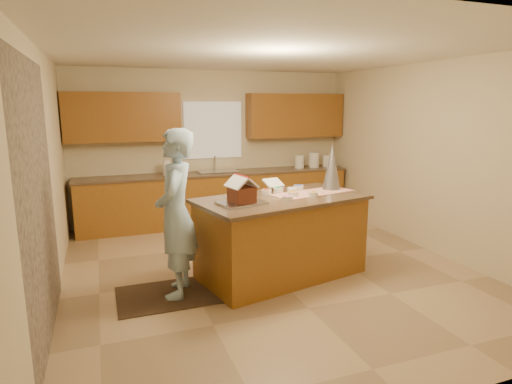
# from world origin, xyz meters

# --- Properties ---
(floor) EXTENTS (5.50, 5.50, 0.00)m
(floor) POSITION_xyz_m (0.00, 0.00, 0.00)
(floor) COLOR tan
(floor) RESTS_ON ground
(ceiling) EXTENTS (5.50, 5.50, 0.00)m
(ceiling) POSITION_xyz_m (0.00, 0.00, 2.70)
(ceiling) COLOR silver
(ceiling) RESTS_ON floor
(wall_back) EXTENTS (5.50, 5.50, 0.00)m
(wall_back) POSITION_xyz_m (0.00, 2.75, 1.35)
(wall_back) COLOR beige
(wall_back) RESTS_ON floor
(wall_front) EXTENTS (5.50, 5.50, 0.00)m
(wall_front) POSITION_xyz_m (0.00, -2.75, 1.35)
(wall_front) COLOR beige
(wall_front) RESTS_ON floor
(wall_left) EXTENTS (5.50, 5.50, 0.00)m
(wall_left) POSITION_xyz_m (-2.50, 0.00, 1.35)
(wall_left) COLOR beige
(wall_left) RESTS_ON floor
(wall_right) EXTENTS (5.50, 5.50, 0.00)m
(wall_right) POSITION_xyz_m (2.50, 0.00, 1.35)
(wall_right) COLOR beige
(wall_right) RESTS_ON floor
(stone_accent) EXTENTS (0.00, 2.50, 2.50)m
(stone_accent) POSITION_xyz_m (-2.48, -0.80, 1.25)
(stone_accent) COLOR gray
(stone_accent) RESTS_ON wall_left
(window_curtain) EXTENTS (1.05, 0.03, 1.00)m
(window_curtain) POSITION_xyz_m (0.00, 2.72, 1.65)
(window_curtain) COLOR white
(window_curtain) RESTS_ON wall_back
(back_counter_base) EXTENTS (4.80, 0.60, 0.88)m
(back_counter_base) POSITION_xyz_m (0.00, 2.45, 0.44)
(back_counter_base) COLOR #8E5D1D
(back_counter_base) RESTS_ON floor
(back_counter_top) EXTENTS (4.85, 0.63, 0.04)m
(back_counter_top) POSITION_xyz_m (0.00, 2.45, 0.90)
(back_counter_top) COLOR brown
(back_counter_top) RESTS_ON back_counter_base
(upper_cabinet_left) EXTENTS (1.85, 0.35, 0.80)m
(upper_cabinet_left) POSITION_xyz_m (-1.55, 2.57, 1.90)
(upper_cabinet_left) COLOR brown
(upper_cabinet_left) RESTS_ON wall_back
(upper_cabinet_right) EXTENTS (1.85, 0.35, 0.80)m
(upper_cabinet_right) POSITION_xyz_m (1.55, 2.57, 1.90)
(upper_cabinet_right) COLOR brown
(upper_cabinet_right) RESTS_ON wall_back
(sink) EXTENTS (0.70, 0.45, 0.12)m
(sink) POSITION_xyz_m (0.00, 2.45, 0.89)
(sink) COLOR silver
(sink) RESTS_ON back_counter_top
(faucet) EXTENTS (0.03, 0.03, 0.28)m
(faucet) POSITION_xyz_m (0.00, 2.63, 1.06)
(faucet) COLOR silver
(faucet) RESTS_ON back_counter_top
(island_base) EXTENTS (2.12, 1.38, 0.96)m
(island_base) POSITION_xyz_m (0.08, -0.21, 0.48)
(island_base) COLOR #8E5D1D
(island_base) RESTS_ON floor
(island_top) EXTENTS (2.23, 1.48, 0.04)m
(island_top) POSITION_xyz_m (0.08, -0.21, 0.98)
(island_top) COLOR brown
(island_top) RESTS_ON island_base
(table_runner) EXTENTS (1.15, 0.62, 0.01)m
(table_runner) POSITION_xyz_m (0.56, -0.10, 1.00)
(table_runner) COLOR #B72A0D
(table_runner) RESTS_ON island_top
(baking_tray) EXTENTS (0.57, 0.47, 0.03)m
(baking_tray) POSITION_xyz_m (-0.49, -0.39, 1.01)
(baking_tray) COLOR silver
(baking_tray) RESTS_ON island_top
(cookbook) EXTENTS (0.27, 0.23, 0.10)m
(cookbook) POSITION_xyz_m (0.15, 0.23, 1.10)
(cookbook) COLOR white
(cookbook) RESTS_ON island_top
(tinsel_tree) EXTENTS (0.29, 0.29, 0.60)m
(tinsel_tree) POSITION_xyz_m (0.90, 0.03, 1.30)
(tinsel_tree) COLOR #B8BAC5
(tinsel_tree) RESTS_ON island_top
(rug) EXTENTS (1.25, 0.82, 0.01)m
(rug) POSITION_xyz_m (-1.27, -0.32, 0.01)
(rug) COLOR black
(rug) RESTS_ON floor
(boy) EXTENTS (0.63, 0.78, 1.85)m
(boy) POSITION_xyz_m (-1.22, -0.32, 0.94)
(boy) COLOR #A1C6E5
(boy) RESTS_ON rug
(canister_a) EXTENTS (0.18, 0.18, 0.24)m
(canister_a) POSITION_xyz_m (1.60, 2.45, 1.04)
(canister_a) COLOR white
(canister_a) RESTS_ON back_counter_top
(canister_b) EXTENTS (0.20, 0.20, 0.29)m
(canister_b) POSITION_xyz_m (1.91, 2.45, 1.06)
(canister_b) COLOR white
(canister_b) RESTS_ON back_counter_top
(canister_c) EXTENTS (0.15, 0.15, 0.22)m
(canister_c) POSITION_xyz_m (2.19, 2.45, 1.03)
(canister_c) COLOR white
(canister_c) RESTS_ON back_counter_top
(paper_towel) EXTENTS (0.12, 0.12, 0.26)m
(paper_towel) POSITION_xyz_m (-0.90, 2.45, 1.05)
(paper_towel) COLOR white
(paper_towel) RESTS_ON back_counter_top
(gingerbread_house) EXTENTS (0.36, 0.36, 0.31)m
(gingerbread_house) POSITION_xyz_m (-0.49, -0.39, 1.14)
(gingerbread_house) COLOR #5F2719
(gingerbread_house) RESTS_ON baking_tray
(candy_bowls) EXTENTS (0.88, 0.70, 0.06)m
(candy_bowls) POSITION_xyz_m (0.18, -0.07, 1.03)
(candy_bowls) COLOR blue
(candy_bowls) RESTS_ON island_top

